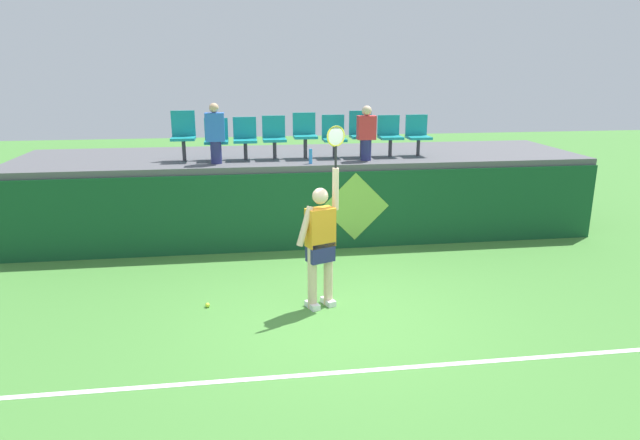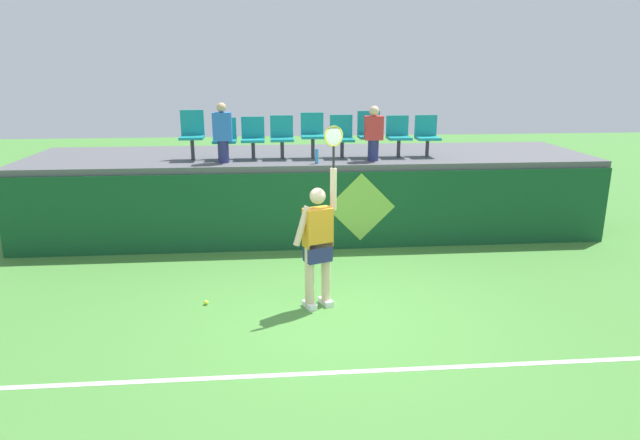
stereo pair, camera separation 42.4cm
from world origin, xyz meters
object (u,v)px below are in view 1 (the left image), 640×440
Objects in this scene: stadium_chair_8 at (418,133)px; spectator_0 at (366,132)px; tennis_ball at (207,305)px; stadium_chair_5 at (334,135)px; tennis_player at (321,241)px; stadium_chair_1 at (216,138)px; stadium_chair_7 at (390,134)px; stadium_chair_3 at (274,135)px; stadium_chair_2 at (245,136)px; stadium_chair_6 at (361,132)px; stadium_chair_4 at (305,133)px; stadium_chair_0 at (183,133)px; water_bottle at (311,156)px; spectator_1 at (215,133)px.

spectator_0 is at bearing -158.30° from stadium_chair_8.
stadium_chair_5 is at bearing 54.42° from tennis_ball.
tennis_player is 2.49× the size of spectator_0.
stadium_chair_7 is at bearing -0.02° from stadium_chair_1.
stadium_chair_2 is at bearing -179.89° from stadium_chair_3.
stadium_chair_2 is 0.90× the size of stadium_chair_6.
stadium_chair_8 is at bearing -0.21° from stadium_chair_6.
stadium_chair_2 is 1.15m from stadium_chair_4.
stadium_chair_8 is (4.03, 3.28, 1.97)m from tennis_ball.
stadium_chair_7 is 0.57m from stadium_chair_8.
spectator_0 reaches higher than stadium_chair_7.
stadium_chair_3 is (0.55, 0.00, 0.01)m from stadium_chair_2.
stadium_chair_6 is at bearing 0.12° from stadium_chair_3.
stadium_chair_0 is 3.40m from stadium_chair_6.
stadium_chair_8 is at bearing 21.70° from spectator_0.
tennis_player reaches higher than stadium_chair_6.
stadium_chair_2 is (-1.17, 0.68, 0.30)m from water_bottle.
water_bottle is 0.27× the size of spectator_0.
stadium_chair_4 is 1.74m from spectator_1.
stadium_chair_3 is at bearing 179.98° from stadium_chair_8.
water_bottle is at bearing -157.65° from stadium_chair_7.
stadium_chair_4 is (1.14, -0.00, 0.05)m from stadium_chair_2.
stadium_chair_6 is 1.11× the size of stadium_chair_8.
stadium_chair_0 is 1.14× the size of stadium_chair_5.
tennis_player reaches higher than stadium_chair_3.
stadium_chair_2 is 2.83m from stadium_chair_7.
spectator_0 is at bearing -90.00° from stadium_chair_6.
stadium_chair_1 is at bearing 88.29° from tennis_ball.
tennis_player is at bearing -110.47° from stadium_chair_6.
spectator_0 reaches higher than stadium_chair_4.
stadium_chair_7 is at bearing -0.07° from stadium_chair_3.
stadium_chair_4 is at bearing 92.22° from water_bottle.
stadium_chair_2 is at bearing 180.00° from stadium_chair_4.
stadium_chair_5 is 0.92× the size of stadium_chair_6.
water_bottle is 0.29× the size of stadium_chair_0.
stadium_chair_0 is 3.43m from spectator_0.
stadium_chair_4 is 2.26m from stadium_chair_8.
stadium_chair_3 is (1.19, 3.28, 1.98)m from tennis_ball.
stadium_chair_3 is at bearing 96.76° from tennis_player.
stadium_chair_3 is (-0.62, 0.68, 0.31)m from water_bottle.
water_bottle is 0.31× the size of stadium_chair_6.
stadium_chair_6 is (2.25, 0.00, 0.06)m from stadium_chair_2.
stadium_chair_6 is at bearing 0.23° from stadium_chair_4.
stadium_chair_6 reaches higher than tennis_ball.
stadium_chair_8 is at bearing 0.00° from stadium_chair_2.
stadium_chair_5 is 1.02× the size of stadium_chair_8.
stadium_chair_6 is at bearing 0.11° from stadium_chair_5.
tennis_ball is 4.54m from spectator_0.
stadium_chair_1 is 0.90× the size of stadium_chair_4.
stadium_chair_2 is 0.72× the size of spectator_1.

